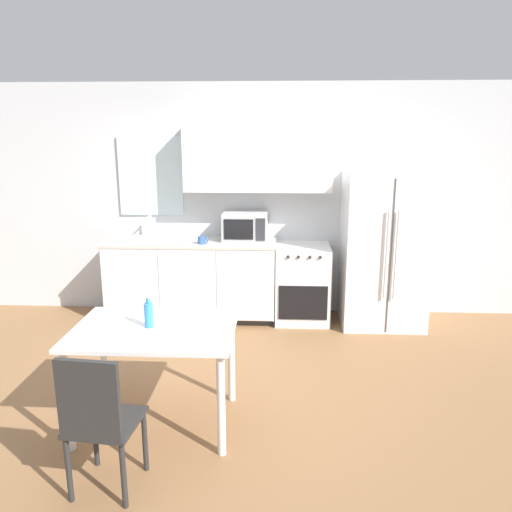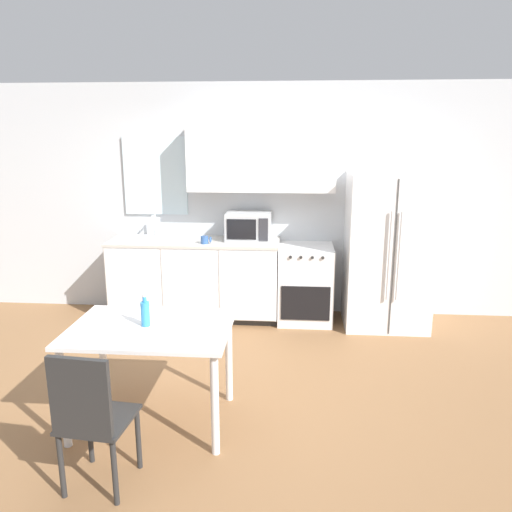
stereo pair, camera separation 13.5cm
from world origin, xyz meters
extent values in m
plane|color=olive|center=(0.00, 0.00, 0.00)|extent=(12.00, 12.00, 0.00)
cube|color=silver|center=(0.00, 1.99, 1.35)|extent=(12.00, 0.06, 2.70)
cube|color=silver|center=(-1.03, 1.95, 1.64)|extent=(0.75, 0.04, 0.91)
cube|color=white|center=(0.24, 1.80, 1.87)|extent=(1.66, 0.32, 0.76)
cube|color=#333333|center=(-0.52, 1.69, 0.04)|extent=(1.94, 0.55, 0.08)
cube|color=white|center=(-0.52, 1.66, 0.49)|extent=(1.94, 0.61, 0.82)
cube|color=white|center=(-1.17, 1.35, 0.49)|extent=(0.63, 0.01, 0.80)
cube|color=white|center=(-0.52, 1.35, 0.49)|extent=(0.63, 0.01, 0.80)
cube|color=white|center=(0.12, 1.35, 0.49)|extent=(0.63, 0.01, 0.80)
cube|color=beige|center=(-0.52, 1.66, 0.92)|extent=(1.96, 0.63, 0.03)
cube|color=white|center=(0.77, 1.66, 0.44)|extent=(0.62, 0.61, 0.88)
cube|color=black|center=(0.77, 1.35, 0.31)|extent=(0.54, 0.01, 0.39)
cylinder|color=#262626|center=(0.59, 1.34, 0.83)|extent=(0.03, 0.02, 0.03)
cylinder|color=#262626|center=(0.70, 1.34, 0.83)|extent=(0.03, 0.02, 0.03)
cylinder|color=#262626|center=(0.83, 1.34, 0.83)|extent=(0.03, 0.02, 0.03)
cylinder|color=#262626|center=(0.94, 1.34, 0.83)|extent=(0.03, 0.02, 0.03)
cube|color=white|center=(1.66, 1.60, 0.86)|extent=(0.91, 0.73, 1.72)
cube|color=#3F3F3F|center=(1.66, 1.23, 0.86)|extent=(0.01, 0.01, 1.66)
cylinder|color=silver|center=(1.61, 1.21, 0.89)|extent=(0.02, 0.02, 0.95)
cylinder|color=silver|center=(1.71, 1.21, 0.89)|extent=(0.02, 0.02, 0.95)
cube|color=#B7BABC|center=(-1.03, 1.66, 0.94)|extent=(0.63, 0.43, 0.02)
cylinder|color=silver|center=(-1.03, 1.83, 1.07)|extent=(0.02, 0.02, 0.25)
cylinder|color=silver|center=(-1.03, 1.76, 1.19)|extent=(0.02, 0.14, 0.02)
cube|color=#B7BABC|center=(0.10, 1.74, 1.09)|extent=(0.51, 0.38, 0.32)
cube|color=black|center=(0.04, 1.55, 1.09)|extent=(0.33, 0.01, 0.23)
cube|color=#2D2D33|center=(0.28, 1.55, 1.09)|extent=(0.10, 0.01, 0.25)
cylinder|color=#335999|center=(-0.37, 1.50, 0.97)|extent=(0.09, 0.09, 0.08)
torus|color=#335999|center=(-0.31, 1.50, 0.98)|extent=(0.02, 0.07, 0.07)
cube|color=white|center=(-0.40, -0.57, 0.75)|extent=(1.17, 0.83, 0.03)
cylinder|color=white|center=(-0.93, -0.92, 0.37)|extent=(0.06, 0.06, 0.74)
cylinder|color=white|center=(0.12, -0.92, 0.37)|extent=(0.06, 0.06, 0.74)
cylinder|color=white|center=(-0.93, -0.21, 0.37)|extent=(0.06, 0.06, 0.74)
cylinder|color=white|center=(0.12, -0.21, 0.37)|extent=(0.06, 0.06, 0.74)
cube|color=#282828|center=(-0.54, -1.26, 0.44)|extent=(0.44, 0.44, 0.02)
cube|color=#282828|center=(-0.56, -1.44, 0.69)|extent=(0.37, 0.07, 0.48)
cylinder|color=#282828|center=(-0.69, -1.08, 0.21)|extent=(0.03, 0.03, 0.43)
cylinder|color=#282828|center=(-0.35, -1.11, 0.21)|extent=(0.03, 0.03, 0.43)
cylinder|color=#282828|center=(-0.73, -1.41, 0.21)|extent=(0.03, 0.03, 0.43)
cylinder|color=#282828|center=(-0.39, -1.45, 0.21)|extent=(0.03, 0.03, 0.43)
cylinder|color=#338CD8|center=(-0.44, -0.55, 0.86)|extent=(0.07, 0.07, 0.18)
cylinder|color=#338CD8|center=(-0.44, -0.55, 0.97)|extent=(0.03, 0.03, 0.04)
cylinder|color=white|center=(-0.44, -0.55, 1.00)|extent=(0.03, 0.03, 0.02)
camera|label=1|loc=(0.50, -3.90, 2.14)|focal=35.00mm
camera|label=2|loc=(0.63, -3.89, 2.14)|focal=35.00mm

